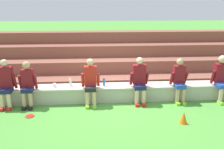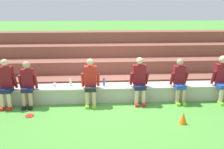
{
  "view_description": "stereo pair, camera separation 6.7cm",
  "coord_description": "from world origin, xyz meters",
  "px_view_note": "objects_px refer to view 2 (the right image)",
  "views": [
    {
      "loc": [
        -0.55,
        -6.15,
        2.75
      ],
      "look_at": [
        -0.09,
        0.26,
        0.81
      ],
      "focal_mm": 36.24,
      "sensor_mm": 36.0,
      "label": 1
    },
    {
      "loc": [
        -0.48,
        -6.15,
        2.75
      ],
      "look_at": [
        -0.09,
        0.26,
        0.81
      ],
      "focal_mm": 36.24,
      "sensor_mm": 36.0,
      "label": 2
    }
  ],
  "objects_px": {
    "sports_cone": "(183,118)",
    "person_right_of_center": "(139,80)",
    "frisbee": "(30,116)",
    "person_far_right": "(180,80)",
    "person_rightmost_edge": "(222,78)",
    "plastic_cup_right_end": "(55,85)",
    "water_bottle_center_gap": "(104,82)",
    "person_left_of_center": "(28,83)",
    "person_center": "(90,81)",
    "person_far_left": "(6,82)",
    "water_bottle_near_right": "(71,82)"
  },
  "relations": [
    {
      "from": "person_center",
      "to": "person_rightmost_edge",
      "type": "relative_size",
      "value": 0.97
    },
    {
      "from": "water_bottle_center_gap",
      "to": "person_far_left",
      "type": "bearing_deg",
      "value": -174.74
    },
    {
      "from": "frisbee",
      "to": "sports_cone",
      "type": "xyz_separation_m",
      "value": [
        3.86,
        -0.63,
        0.14
      ]
    },
    {
      "from": "plastic_cup_right_end",
      "to": "water_bottle_center_gap",
      "type": "bearing_deg",
      "value": -0.76
    },
    {
      "from": "person_far_right",
      "to": "plastic_cup_right_end",
      "type": "height_order",
      "value": "person_far_right"
    },
    {
      "from": "frisbee",
      "to": "person_right_of_center",
      "type": "bearing_deg",
      "value": 13.22
    },
    {
      "from": "person_far_left",
      "to": "plastic_cup_right_end",
      "type": "height_order",
      "value": "person_far_left"
    },
    {
      "from": "person_far_right",
      "to": "plastic_cup_right_end",
      "type": "bearing_deg",
      "value": 176.11
    },
    {
      "from": "person_far_right",
      "to": "water_bottle_near_right",
      "type": "distance_m",
      "value": 3.23
    },
    {
      "from": "person_far_left",
      "to": "sports_cone",
      "type": "relative_size",
      "value": 4.67
    },
    {
      "from": "person_rightmost_edge",
      "to": "water_bottle_center_gap",
      "type": "height_order",
      "value": "person_rightmost_edge"
    },
    {
      "from": "person_far_left",
      "to": "frisbee",
      "type": "bearing_deg",
      "value": -41.54
    },
    {
      "from": "person_far_left",
      "to": "person_rightmost_edge",
      "type": "xyz_separation_m",
      "value": [
        6.24,
        0.02,
        0.02
      ]
    },
    {
      "from": "person_far_right",
      "to": "sports_cone",
      "type": "bearing_deg",
      "value": -104.07
    },
    {
      "from": "person_far_right",
      "to": "person_center",
      "type": "bearing_deg",
      "value": -179.83
    },
    {
      "from": "person_right_of_center",
      "to": "sports_cone",
      "type": "distance_m",
      "value": 1.68
    },
    {
      "from": "person_rightmost_edge",
      "to": "frisbee",
      "type": "relative_size",
      "value": 6.06
    },
    {
      "from": "person_far_left",
      "to": "frisbee",
      "type": "relative_size",
      "value": 6.03
    },
    {
      "from": "person_center",
      "to": "person_right_of_center",
      "type": "distance_m",
      "value": 1.42
    },
    {
      "from": "person_far_left",
      "to": "water_bottle_near_right",
      "type": "bearing_deg",
      "value": 10.6
    },
    {
      "from": "frisbee",
      "to": "person_left_of_center",
      "type": "bearing_deg",
      "value": 104.4
    },
    {
      "from": "person_right_of_center",
      "to": "plastic_cup_right_end",
      "type": "bearing_deg",
      "value": 174.57
    },
    {
      "from": "person_right_of_center",
      "to": "frisbee",
      "type": "relative_size",
      "value": 5.97
    },
    {
      "from": "person_center",
      "to": "plastic_cup_right_end",
      "type": "height_order",
      "value": "person_center"
    },
    {
      "from": "person_left_of_center",
      "to": "water_bottle_near_right",
      "type": "relative_size",
      "value": 5.57
    },
    {
      "from": "person_far_right",
      "to": "sports_cone",
      "type": "height_order",
      "value": "person_far_right"
    },
    {
      "from": "person_center",
      "to": "sports_cone",
      "type": "relative_size",
      "value": 4.58
    },
    {
      "from": "person_far_left",
      "to": "sports_cone",
      "type": "bearing_deg",
      "value": -15.7
    },
    {
      "from": "person_right_of_center",
      "to": "water_bottle_near_right",
      "type": "xyz_separation_m",
      "value": [
        -2.03,
        0.29,
        -0.14
      ]
    },
    {
      "from": "person_left_of_center",
      "to": "person_center",
      "type": "bearing_deg",
      "value": 0.32
    },
    {
      "from": "person_far_right",
      "to": "water_bottle_center_gap",
      "type": "xyz_separation_m",
      "value": [
        -2.21,
        0.23,
        -0.1
      ]
    },
    {
      "from": "frisbee",
      "to": "sports_cone",
      "type": "height_order",
      "value": "sports_cone"
    },
    {
      "from": "person_center",
      "to": "plastic_cup_right_end",
      "type": "bearing_deg",
      "value": 166.48
    },
    {
      "from": "person_right_of_center",
      "to": "sports_cone",
      "type": "xyz_separation_m",
      "value": [
        0.86,
        -1.33,
        -0.57
      ]
    },
    {
      "from": "frisbee",
      "to": "water_bottle_center_gap",
      "type": "bearing_deg",
      "value": 25.0
    },
    {
      "from": "sports_cone",
      "to": "person_right_of_center",
      "type": "bearing_deg",
      "value": 122.72
    },
    {
      "from": "person_right_of_center",
      "to": "sports_cone",
      "type": "height_order",
      "value": "person_right_of_center"
    },
    {
      "from": "person_far_left",
      "to": "person_rightmost_edge",
      "type": "bearing_deg",
      "value": 0.17
    },
    {
      "from": "plastic_cup_right_end",
      "to": "sports_cone",
      "type": "relative_size",
      "value": 0.37
    },
    {
      "from": "water_bottle_center_gap",
      "to": "sports_cone",
      "type": "relative_size",
      "value": 0.84
    },
    {
      "from": "water_bottle_center_gap",
      "to": "person_right_of_center",
      "type": "bearing_deg",
      "value": -11.94
    },
    {
      "from": "person_right_of_center",
      "to": "plastic_cup_right_end",
      "type": "relative_size",
      "value": 12.58
    },
    {
      "from": "water_bottle_center_gap",
      "to": "water_bottle_near_right",
      "type": "bearing_deg",
      "value": 175.79
    },
    {
      "from": "frisbee",
      "to": "person_far_right",
      "type": "bearing_deg",
      "value": 9.38
    },
    {
      "from": "sports_cone",
      "to": "person_left_of_center",
      "type": "bearing_deg",
      "value": 162.12
    },
    {
      "from": "person_center",
      "to": "person_far_right",
      "type": "relative_size",
      "value": 1.03
    },
    {
      "from": "person_center",
      "to": "sports_cone",
      "type": "height_order",
      "value": "person_center"
    },
    {
      "from": "person_far_right",
      "to": "sports_cone",
      "type": "distance_m",
      "value": 1.46
    },
    {
      "from": "person_rightmost_edge",
      "to": "plastic_cup_right_end",
      "type": "bearing_deg",
      "value": 177.09
    },
    {
      "from": "person_right_of_center",
      "to": "person_center",
      "type": "bearing_deg",
      "value": -179.14
    }
  ]
}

